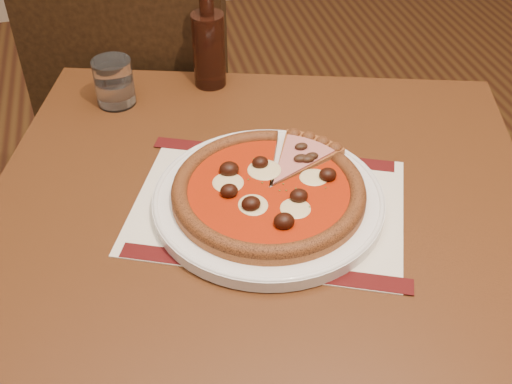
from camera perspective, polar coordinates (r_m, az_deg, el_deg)
table at (r=0.98m, az=0.27°, el=-6.65°), size 1.00×1.00×0.75m
chair_far at (r=1.53m, az=-9.41°, el=5.72°), size 0.55×0.55×0.89m
placemat at (r=0.92m, az=1.10°, el=-1.24°), size 0.46×0.40×0.00m
plate at (r=0.91m, az=1.11°, el=-0.77°), size 0.33×0.33×0.02m
pizza at (r=0.90m, az=1.11°, el=0.17°), size 0.27×0.27×0.04m
ham_slice at (r=0.97m, az=4.19°, el=3.36°), size 0.13×0.13×0.02m
water_glass at (r=1.15m, az=-12.50°, el=9.51°), size 0.09×0.09×0.08m
bottle at (r=1.17m, az=-4.23°, el=12.83°), size 0.06×0.06×0.19m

